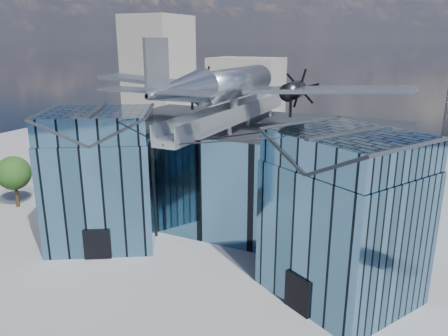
% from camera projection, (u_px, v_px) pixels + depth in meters
% --- Properties ---
extents(ground_plane, '(120.00, 120.00, 0.00)m').
position_uv_depth(ground_plane, '(214.00, 256.00, 36.67)').
color(ground_plane, gray).
extents(museum, '(32.88, 24.50, 17.60)m').
position_uv_depth(museum, '(242.00, 175.00, 40.15)').
color(museum, teal).
rests_on(museum, ground).
extents(bg_towers, '(77.00, 24.50, 26.00)m').
position_uv_depth(bg_towers, '(349.00, 84.00, 77.01)').
color(bg_towers, gray).
rests_on(bg_towers, ground).
extents(tree_side_w, '(4.22, 4.22, 5.64)m').
position_uv_depth(tree_side_w, '(14.00, 173.00, 46.46)').
color(tree_side_w, '#2F2112').
rests_on(tree_side_w, ground).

